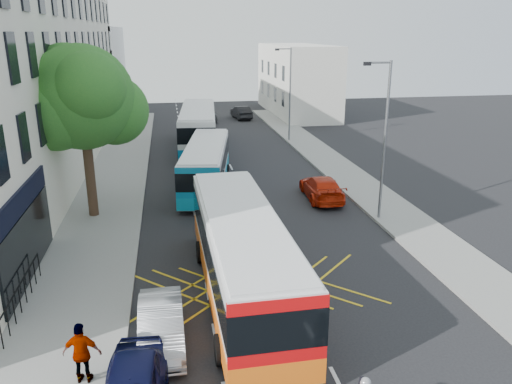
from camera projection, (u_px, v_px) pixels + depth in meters
name	position (u px, v px, depth m)	size (l,w,h in m)	color
pavement_left	(94.00, 216.00, 26.61)	(5.00, 70.00, 0.15)	gray
pavement_right	(377.00, 199.00, 29.26)	(3.00, 70.00, 0.15)	gray
terrace_main	(16.00, 75.00, 32.55)	(8.30, 45.00, 13.50)	beige
terrace_far	(87.00, 69.00, 61.68)	(8.00, 20.00, 10.00)	silver
building_right	(296.00, 79.00, 59.56)	(6.00, 18.00, 8.00)	silver
street_tree	(82.00, 99.00, 24.67)	(6.30, 5.70, 8.80)	#382619
lamp_near	(383.00, 133.00, 24.84)	(1.45, 0.15, 8.00)	slate
lamp_far	(289.00, 90.00, 43.58)	(1.45, 0.15, 8.00)	slate
railings	(20.00, 298.00, 17.12)	(0.08, 5.60, 1.14)	black
bus_near	(242.00, 254.00, 18.20)	(3.03, 11.59, 3.25)	silver
bus_mid	(206.00, 165.00, 31.03)	(4.01, 10.47, 2.87)	silver
bus_far	(198.00, 127.00, 41.87)	(3.80, 12.32, 3.41)	silver
parked_car_silver	(161.00, 325.00, 15.68)	(1.39, 3.98, 1.31)	#A5A6AC
red_hatchback	(322.00, 188.00, 29.38)	(1.93, 4.74, 1.37)	red
distant_car_grey	(204.00, 114.00, 55.08)	(2.51, 5.44, 1.51)	#3D3E44
distant_car_dark	(241.00, 112.00, 56.56)	(1.51, 4.32, 1.42)	black
pedestrian_far	(82.00, 353.00, 13.65)	(1.07, 0.44, 1.82)	gray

